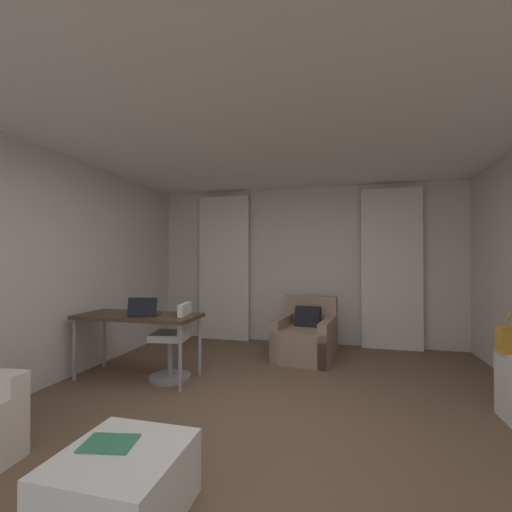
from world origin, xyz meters
TOP-DOWN VIEW (x-y plane):
  - ground_plane at (0.00, 0.00)m, footprint 12.00×12.00m
  - wall_window at (0.00, 3.03)m, footprint 5.12×0.06m
  - wall_left at (-2.53, 0.00)m, footprint 0.06×6.12m
  - ceiling at (0.00, 0.00)m, footprint 5.12×6.12m
  - curtain_left_panel at (-1.38, 2.90)m, footprint 0.90×0.06m
  - curtain_right_panel at (1.38, 2.90)m, footprint 0.90×0.06m
  - armchair at (0.13, 2.09)m, footprint 0.88×0.95m
  - desk at (-1.70, 0.82)m, footprint 1.43×0.61m
  - desk_chair at (-1.28, 0.89)m, footprint 0.48×0.48m
  - laptop at (-1.56, 0.72)m, footprint 0.38×0.33m
  - coffee_table at (-0.53, -1.11)m, footprint 0.63×0.65m
  - magazine_open at (-0.64, -1.07)m, footprint 0.31×0.25m

SIDE VIEW (x-z plane):
  - ground_plane at x=0.00m, z-range 0.00..0.00m
  - coffee_table at x=-0.53m, z-range 0.00..0.37m
  - armchair at x=0.13m, z-range -0.14..0.71m
  - magazine_open at x=-0.64m, z-range 0.37..0.38m
  - desk_chair at x=-1.28m, z-range -0.05..0.83m
  - desk at x=-1.70m, z-range 0.31..1.05m
  - laptop at x=-1.56m, z-range 0.68..0.90m
  - curtain_left_panel at x=-1.38m, z-range 0.00..2.50m
  - curtain_right_panel at x=1.38m, z-range 0.00..2.50m
  - wall_window at x=0.00m, z-range 0.00..2.60m
  - wall_left at x=-2.53m, z-range 0.00..2.60m
  - ceiling at x=0.00m, z-range 2.60..2.66m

